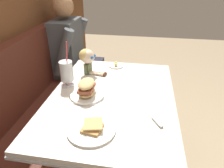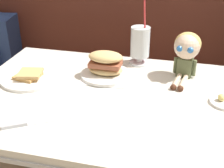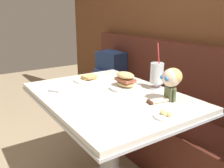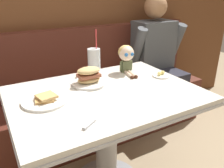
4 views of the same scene
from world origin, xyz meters
name	(u,v)px [view 3 (image 3 of 4)]	position (x,y,z in m)	size (l,w,h in m)	color
wood_panel_wall	(203,18)	(0.00, 1.05, 1.20)	(4.40, 0.08, 2.40)	brown
booth_bench	(173,127)	(0.00, 0.81, 0.33)	(2.60, 0.48, 1.00)	#512319
diner_table	(109,122)	(0.00, 0.18, 0.54)	(1.11, 0.81, 0.74)	silver
toast_plate	(90,79)	(-0.35, 0.23, 0.75)	(0.25, 0.25, 0.04)	white
milkshake_glass	(157,74)	(0.08, 0.51, 0.84)	(0.10, 0.10, 0.32)	silver
sandwich_plate	(125,82)	(-0.04, 0.34, 0.79)	(0.22, 0.22, 0.12)	white
butter_saucer	(166,116)	(0.46, 0.22, 0.75)	(0.12, 0.12, 0.04)	white
butter_knife	(58,92)	(-0.21, -0.09, 0.74)	(0.21, 0.14, 0.01)	silver
seated_doll	(171,80)	(0.30, 0.42, 0.87)	(0.13, 0.23, 0.20)	#5B6642
backpack	(111,68)	(-0.90, 0.78, 0.66)	(0.33, 0.28, 0.41)	navy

